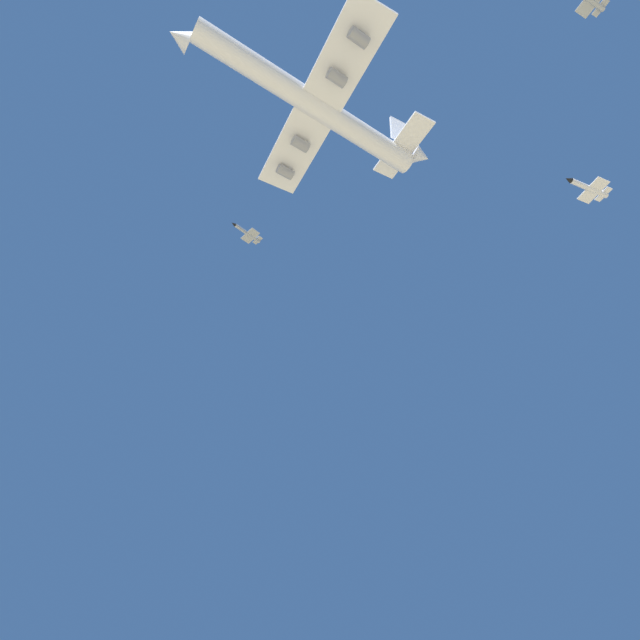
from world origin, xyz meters
TOP-DOWN VIEW (x-y plane):
  - carrier_jet at (-8.75, 32.43)m, footprint 55.90×65.47m
  - chase_jet_lead at (48.75, -20.19)m, footprint 9.05×15.13m
  - chase_jet_left_wing at (-71.40, -15.88)m, footprint 12.47×13.17m

SIDE VIEW (x-z plane):
  - chase_jet_left_wing at x=-71.40m, z-range 121.34..125.34m
  - carrier_jet at x=-8.75m, z-range 126.55..146.83m
  - chase_jet_lead at x=48.75m, z-range 168.75..172.75m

